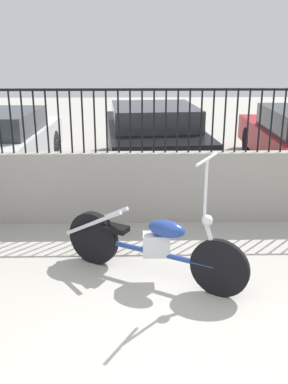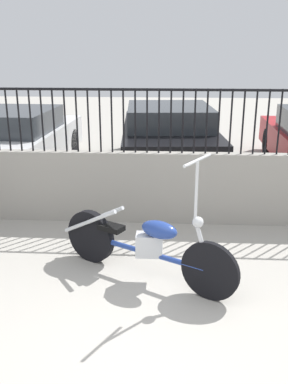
# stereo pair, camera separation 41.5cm
# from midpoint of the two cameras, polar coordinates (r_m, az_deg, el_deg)

# --- Properties ---
(ground_plane) EXTENTS (40.00, 40.00, 0.00)m
(ground_plane) POSITION_cam_midpoint_polar(r_m,az_deg,el_deg) (3.56, 1.29, -22.87)
(ground_plane) COLOR #ADA89E
(low_wall) EXTENTS (10.21, 0.18, 1.01)m
(low_wall) POSITION_cam_midpoint_polar(r_m,az_deg,el_deg) (6.04, 0.06, 0.62)
(low_wall) COLOR #9E998E
(low_wall) RESTS_ON ground_plane
(fence_railing) EXTENTS (10.21, 0.04, 0.86)m
(fence_railing) POSITION_cam_midpoint_polar(r_m,az_deg,el_deg) (5.80, 0.06, 10.62)
(fence_railing) COLOR black
(fence_railing) RESTS_ON low_wall
(motorcycle_blue) EXTENTS (1.91, 1.15, 1.41)m
(motorcycle_blue) POSITION_cam_midpoint_polar(r_m,az_deg,el_deg) (4.59, -2.54, -6.79)
(motorcycle_blue) COLOR black
(motorcycle_blue) RESTS_ON ground_plane
(car_black) EXTENTS (2.09, 4.27, 1.31)m
(car_black) POSITION_cam_midpoint_polar(r_m,az_deg,el_deg) (8.80, -0.17, 7.46)
(car_black) COLOR black
(car_black) RESTS_ON ground_plane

